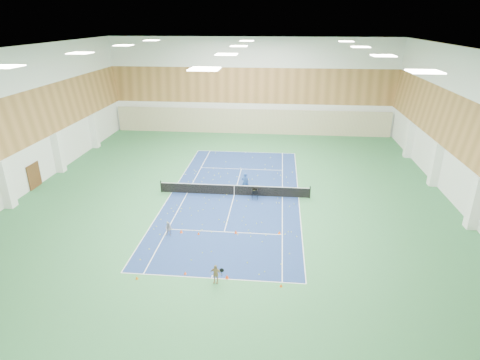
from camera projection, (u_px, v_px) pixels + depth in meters
name	position (u px, v px, depth m)	size (l,w,h in m)	color
ground	(234.00, 195.00, 34.40)	(40.00, 40.00, 0.00)	#2F6F40
room_shell	(234.00, 127.00, 32.13)	(36.00, 40.00, 12.00)	white
wood_cladding	(234.00, 102.00, 31.38)	(36.00, 40.00, 8.00)	#A6723D
ceiling_light_grid	(233.00, 50.00, 29.90)	(21.40, 25.40, 0.06)	white
court_surface	(234.00, 195.00, 34.39)	(10.97, 23.77, 0.01)	navy
tennis_balls_scatter	(234.00, 195.00, 34.38)	(10.57, 22.77, 0.07)	#D8F129
tennis_net	(234.00, 189.00, 34.19)	(12.80, 0.10, 1.10)	black
back_curtain	(251.00, 122.00, 51.99)	(35.40, 0.16, 3.20)	#C6B793
door_left_b	(34.00, 176.00, 35.61)	(0.08, 1.80, 2.20)	#593319
coach	(245.00, 182.00, 34.98)	(0.61, 0.40, 1.67)	#214797
child_court	(169.00, 229.00, 27.89)	(0.49, 0.38, 1.01)	#9999A1
child_apron	(216.00, 274.00, 22.86)	(0.70, 0.29, 1.19)	tan
ball_cart	(255.00, 194.00, 33.51)	(0.51, 0.51, 0.88)	black
cone_svc_a	(181.00, 231.00, 28.35)	(0.23, 0.23, 0.25)	#FA4C0D
cone_svc_b	(199.00, 233.00, 28.14)	(0.18, 0.18, 0.20)	#EA510C
cone_svc_c	(236.00, 232.00, 28.28)	(0.22, 0.22, 0.24)	#EB420C
cone_svc_d	(279.00, 232.00, 28.21)	(0.22, 0.22, 0.24)	#F5520C
cone_base_a	(137.00, 278.00, 23.35)	(0.18, 0.18, 0.19)	orange
cone_base_b	(185.00, 273.00, 23.78)	(0.18, 0.18, 0.19)	#FF4D0D
cone_base_c	(227.00, 277.00, 23.40)	(0.23, 0.23, 0.25)	#E83C0C
cone_base_d	(281.00, 285.00, 22.69)	(0.17, 0.17, 0.19)	#FF5E0D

